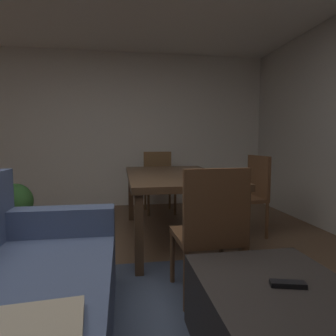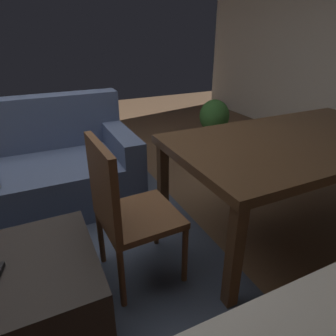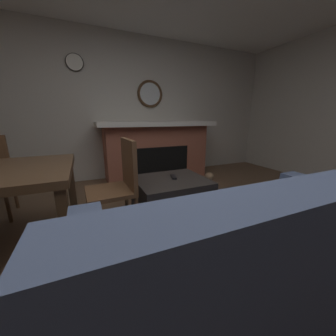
% 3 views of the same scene
% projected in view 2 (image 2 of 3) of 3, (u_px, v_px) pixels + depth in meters
% --- Properties ---
extents(floor, '(8.21, 8.21, 0.00)m').
position_uv_depth(floor, '(72.00, 215.00, 2.53)').
color(floor, brown).
extents(area_rug, '(2.60, 2.00, 0.01)m').
position_uv_depth(area_rug, '(21.00, 256.00, 2.07)').
color(area_rug, '#3D475B').
rests_on(area_rug, ground).
extents(couch, '(1.98, 0.94, 0.90)m').
position_uv_depth(couch, '(16.00, 175.00, 2.51)').
color(couch, '#4C5B7F').
rests_on(couch, ground).
extents(ottoman_coffee_table, '(0.82, 0.71, 0.43)m').
position_uv_depth(ottoman_coffee_table, '(16.00, 302.00, 1.47)').
color(ottoman_coffee_table, '#2D2826').
rests_on(ottoman_coffee_table, ground).
extents(dining_table, '(1.87, 1.03, 0.74)m').
position_uv_depth(dining_table, '(298.00, 146.00, 2.14)').
color(dining_table, '#513823').
rests_on(dining_table, ground).
extents(dining_chair_west, '(0.46, 0.46, 0.93)m').
position_uv_depth(dining_chair_west, '(124.00, 207.00, 1.69)').
color(dining_chair_west, brown).
rests_on(dining_chair_west, ground).
extents(potted_plant, '(0.40, 0.40, 0.59)m').
position_uv_depth(potted_plant, '(214.00, 119.00, 3.99)').
color(potted_plant, beige).
rests_on(potted_plant, ground).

